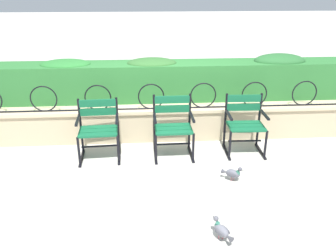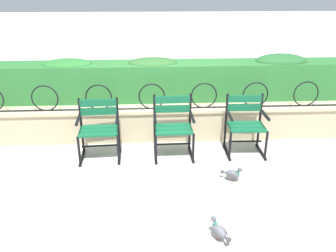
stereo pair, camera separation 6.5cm
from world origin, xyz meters
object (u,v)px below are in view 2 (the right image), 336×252
(park_chair_right, at_px, (245,123))
(pigeon_far_side, at_px, (232,174))
(pigeon_near_chairs, at_px, (219,231))
(park_chair_left, at_px, (99,127))
(park_chair_centre, at_px, (173,125))

(park_chair_right, relative_size, pigeon_far_side, 3.35)
(park_chair_right, bearing_deg, pigeon_near_chairs, -111.19)
(park_chair_right, relative_size, pigeon_near_chairs, 3.25)
(park_chair_left, distance_m, pigeon_far_side, 2.03)
(pigeon_near_chairs, bearing_deg, park_chair_right, 68.81)
(park_chair_right, height_order, pigeon_far_side, park_chair_right)
(park_chair_right, distance_m, pigeon_far_side, 1.01)
(park_chair_right, height_order, pigeon_near_chairs, park_chair_right)
(pigeon_far_side, bearing_deg, park_chair_right, 66.46)
(park_chair_left, height_order, pigeon_far_side, park_chair_left)
(park_chair_left, bearing_deg, park_chair_right, 0.82)
(pigeon_near_chairs, relative_size, pigeon_far_side, 1.03)
(pigeon_far_side, bearing_deg, pigeon_near_chairs, -109.29)
(park_chair_right, bearing_deg, park_chair_centre, -178.38)
(park_chair_centre, height_order, pigeon_far_side, park_chair_centre)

